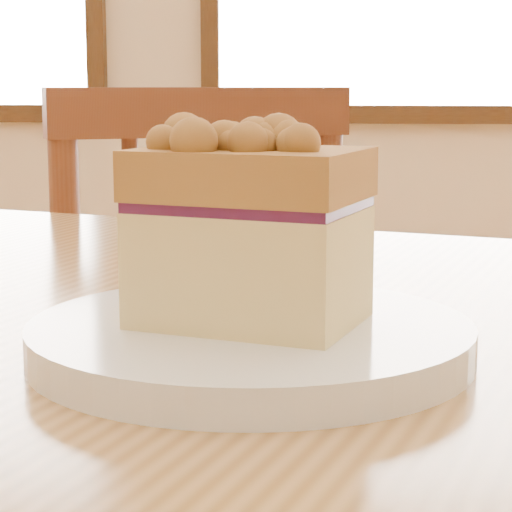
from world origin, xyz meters
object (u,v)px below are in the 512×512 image
at_px(plate, 250,341).
at_px(cake_slice, 244,220).
at_px(cafe_table_main, 12,446).
at_px(cafe_chair_main, 176,404).

bearing_deg(plate, cake_slice, 153.29).
height_order(cafe_table_main, cake_slice, cake_slice).
bearing_deg(cafe_chair_main, plate, 78.49).
bearing_deg(cafe_table_main, cake_slice, -17.81).
distance_m(plate, cake_slice, 0.06).
distance_m(cafe_table_main, cake_slice, 0.27).
xyz_separation_m(plate, cake_slice, (-0.00, 0.00, 0.06)).
distance_m(cafe_table_main, plate, 0.24).
bearing_deg(cake_slice, cafe_chair_main, 119.46).
bearing_deg(cake_slice, cafe_table_main, 161.62).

